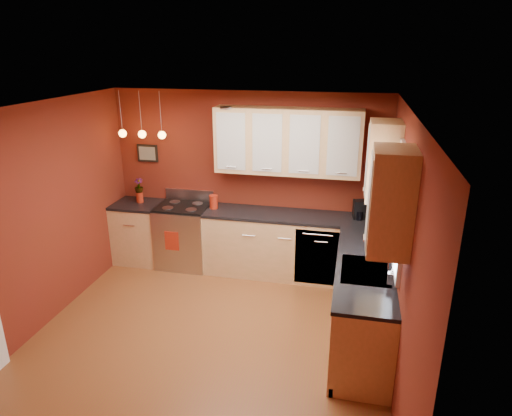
% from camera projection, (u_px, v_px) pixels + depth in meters
% --- Properties ---
extents(floor, '(4.20, 4.20, 0.00)m').
position_uv_depth(floor, '(207.00, 341.00, 5.20)').
color(floor, brown).
rests_on(floor, ground).
extents(ceiling, '(4.00, 4.20, 0.02)m').
position_uv_depth(ceiling, '(197.00, 110.00, 4.33)').
color(ceiling, white).
rests_on(ceiling, wall_back).
extents(wall_back, '(4.00, 0.02, 2.60)m').
position_uv_depth(wall_back, '(248.00, 181.00, 6.70)').
color(wall_back, maroon).
rests_on(wall_back, floor).
extents(wall_front, '(4.00, 0.02, 2.60)m').
position_uv_depth(wall_front, '(94.00, 366.00, 2.84)').
color(wall_front, maroon).
rests_on(wall_front, floor).
extents(wall_left, '(0.02, 4.20, 2.60)m').
position_uv_depth(wall_left, '(34.00, 221.00, 5.17)').
color(wall_left, maroon).
rests_on(wall_left, floor).
extents(wall_right, '(0.02, 4.20, 2.60)m').
position_uv_depth(wall_right, '(401.00, 254.00, 4.37)').
color(wall_right, maroon).
rests_on(wall_right, floor).
extents(base_cabinets_back_left, '(0.70, 0.60, 0.90)m').
position_uv_depth(base_cabinets_back_left, '(140.00, 233.00, 7.04)').
color(base_cabinets_back_left, '#E0AB78').
rests_on(base_cabinets_back_left, floor).
extents(base_cabinets_back_right, '(2.54, 0.60, 0.90)m').
position_uv_depth(base_cabinets_back_right, '(293.00, 247.00, 6.56)').
color(base_cabinets_back_right, '#E0AB78').
rests_on(base_cabinets_back_right, floor).
extents(base_cabinets_right, '(0.60, 2.10, 0.90)m').
position_uv_depth(base_cabinets_right, '(362.00, 303.00, 5.13)').
color(base_cabinets_right, '#E0AB78').
rests_on(base_cabinets_right, floor).
extents(counter_back_left, '(0.70, 0.62, 0.04)m').
position_uv_depth(counter_back_left, '(137.00, 204.00, 6.88)').
color(counter_back_left, black).
rests_on(counter_back_left, base_cabinets_back_left).
extents(counter_back_right, '(2.54, 0.62, 0.04)m').
position_uv_depth(counter_back_right, '(294.00, 216.00, 6.41)').
color(counter_back_right, black).
rests_on(counter_back_right, base_cabinets_back_right).
extents(counter_right, '(0.62, 2.10, 0.04)m').
position_uv_depth(counter_right, '(365.00, 265.00, 4.97)').
color(counter_right, black).
rests_on(counter_right, base_cabinets_right).
extents(gas_range, '(0.76, 0.64, 1.11)m').
position_uv_depth(gas_range, '(185.00, 235.00, 6.88)').
color(gas_range, '#B0B0B5').
rests_on(gas_range, floor).
extents(dishwasher_front, '(0.60, 0.02, 0.80)m').
position_uv_depth(dishwasher_front, '(317.00, 258.00, 6.22)').
color(dishwasher_front, '#B0B0B5').
rests_on(dishwasher_front, base_cabinets_back_right).
extents(sink, '(0.50, 0.70, 0.33)m').
position_uv_depth(sink, '(365.00, 272.00, 4.83)').
color(sink, gray).
rests_on(sink, counter_right).
extents(window, '(0.06, 1.02, 1.22)m').
position_uv_depth(window, '(400.00, 205.00, 4.52)').
color(window, white).
rests_on(window, wall_right).
extents(upper_cabinets_back, '(2.00, 0.35, 0.90)m').
position_uv_depth(upper_cabinets_back, '(288.00, 141.00, 6.20)').
color(upper_cabinets_back, '#E0AB78').
rests_on(upper_cabinets_back, wall_back).
extents(upper_cabinets_right, '(0.35, 1.95, 0.90)m').
position_uv_depth(upper_cabinets_right, '(387.00, 178.00, 4.48)').
color(upper_cabinets_right, '#E0AB78').
rests_on(upper_cabinets_right, wall_right).
extents(wall_picture, '(0.32, 0.03, 0.26)m').
position_uv_depth(wall_picture, '(148.00, 153.00, 6.88)').
color(wall_picture, black).
rests_on(wall_picture, wall_back).
extents(pendant_lights, '(0.71, 0.11, 0.66)m').
position_uv_depth(pendant_lights, '(142.00, 134.00, 6.43)').
color(pendant_lights, gray).
rests_on(pendant_lights, ceiling).
extents(red_canister, '(0.13, 0.13, 0.20)m').
position_uv_depth(red_canister, '(214.00, 202.00, 6.63)').
color(red_canister, '#A12411').
rests_on(red_canister, counter_back_right).
extents(red_vase, '(0.10, 0.10, 0.16)m').
position_uv_depth(red_vase, '(140.00, 197.00, 6.89)').
color(red_vase, '#A12411').
rests_on(red_vase, counter_back_left).
extents(flowers, '(0.14, 0.14, 0.23)m').
position_uv_depth(flowers, '(139.00, 186.00, 6.83)').
color(flowers, '#A12411').
rests_on(flowers, red_vase).
extents(coffee_maker, '(0.20, 0.20, 0.26)m').
position_uv_depth(coffee_maker, '(360.00, 210.00, 6.23)').
color(coffee_maker, black).
rests_on(coffee_maker, counter_back_right).
extents(soap_pump, '(0.10, 0.10, 0.20)m').
position_uv_depth(soap_pump, '(392.00, 276.00, 4.49)').
color(soap_pump, white).
rests_on(soap_pump, counter_right).
extents(dish_towel, '(0.21, 0.01, 0.28)m').
position_uv_depth(dish_towel, '(172.00, 241.00, 6.58)').
color(dish_towel, '#A12411').
rests_on(dish_towel, gas_range).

